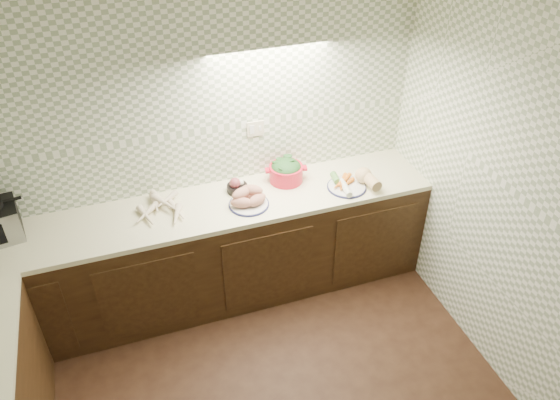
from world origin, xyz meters
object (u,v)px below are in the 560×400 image
object	(u,v)px
dutch_oven	(286,171)
onion_bowl	(237,186)
veg_plate	(354,180)
sweet_potato_plate	(248,199)
parsnip_pile	(170,208)

from	to	relation	value
dutch_oven	onion_bowl	bearing A→B (deg)	-165.42
dutch_oven	veg_plate	world-z (taller)	dutch_oven
sweet_potato_plate	parsnip_pile	bearing A→B (deg)	170.43
sweet_potato_plate	dutch_oven	distance (m)	0.43
sweet_potato_plate	veg_plate	world-z (taller)	veg_plate
sweet_potato_plate	onion_bowl	xyz separation A→B (m)	(-0.03, 0.19, -0.01)
parsnip_pile	veg_plate	size ratio (longest dim) A/B	1.20
parsnip_pile	onion_bowl	xyz separation A→B (m)	(0.53, 0.09, 0.01)
veg_plate	dutch_oven	bearing A→B (deg)	153.46
parsnip_pile	sweet_potato_plate	xyz separation A→B (m)	(0.56, -0.10, 0.02)
parsnip_pile	dutch_oven	xyz separation A→B (m)	(0.93, 0.11, 0.06)
dutch_oven	parsnip_pile	bearing A→B (deg)	-161.34
parsnip_pile	onion_bowl	distance (m)	0.54
parsnip_pile	dutch_oven	bearing A→B (deg)	6.94
dutch_oven	veg_plate	xyz separation A→B (m)	(0.48, -0.24, -0.04)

